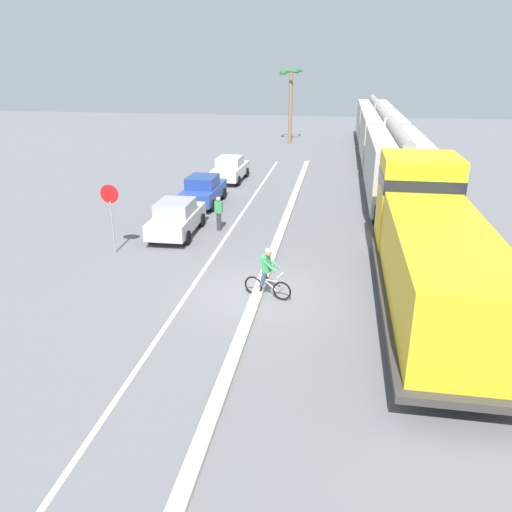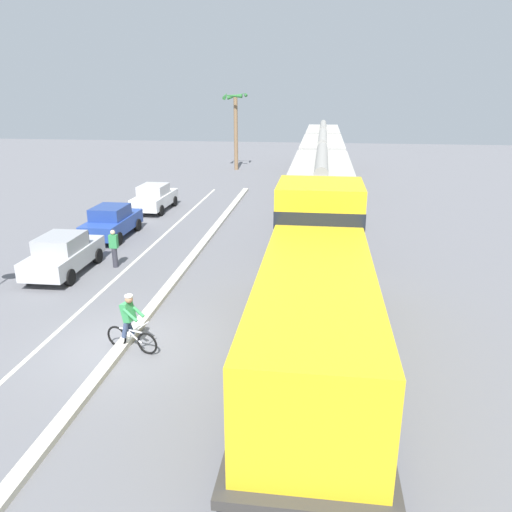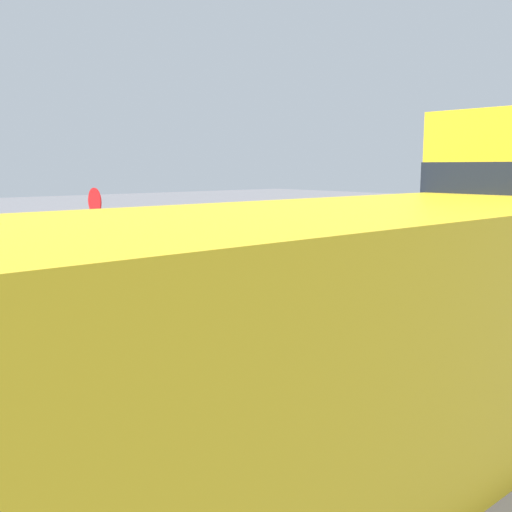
{
  "view_description": "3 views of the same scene",
  "coord_description": "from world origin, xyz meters",
  "px_view_note": "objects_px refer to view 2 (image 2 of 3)",
  "views": [
    {
      "loc": [
        2.46,
        -15.24,
        7.45
      ],
      "look_at": [
        -0.15,
        0.42,
        1.24
      ],
      "focal_mm": 35.0,
      "sensor_mm": 36.0,
      "label": 1
    },
    {
      "loc": [
        5.51,
        -12.31,
        7.1
      ],
      "look_at": [
        3.44,
        3.47,
        1.79
      ],
      "focal_mm": 35.0,
      "sensor_mm": 36.0,
      "label": 2
    },
    {
      "loc": [
        8.92,
        -4.59,
        3.46
      ],
      "look_at": [
        -4.39,
        7.06,
        0.81
      ],
      "focal_mm": 42.0,
      "sensor_mm": 36.0,
      "label": 3
    }
  ],
  "objects_px": {
    "parked_car_blue": "(112,222)",
    "parked_car_white": "(155,197)",
    "palm_tree_near": "(235,116)",
    "locomotive": "(316,292)",
    "parked_car_silver": "(64,254)",
    "cyclist": "(130,324)",
    "hopper_car_lead": "(320,195)",
    "pedestrian_by_cars": "(114,248)",
    "hopper_car_trailing": "(322,146)",
    "hopper_car_middle": "(322,163)"
  },
  "relations": [
    {
      "from": "parked_car_white",
      "to": "hopper_car_lead",
      "type": "bearing_deg",
      "value": -22.15
    },
    {
      "from": "pedestrian_by_cars",
      "to": "palm_tree_near",
      "type": "bearing_deg",
      "value": 88.93
    },
    {
      "from": "parked_car_blue",
      "to": "palm_tree_near",
      "type": "bearing_deg",
      "value": 84.03
    },
    {
      "from": "cyclist",
      "to": "pedestrian_by_cars",
      "type": "height_order",
      "value": "cyclist"
    },
    {
      "from": "hopper_car_lead",
      "to": "parked_car_white",
      "type": "xyz_separation_m",
      "value": [
        -10.11,
        4.12,
        -1.26
      ]
    },
    {
      "from": "hopper_car_lead",
      "to": "cyclist",
      "type": "xyz_separation_m",
      "value": [
        -5.18,
        -12.87,
        -1.26
      ]
    },
    {
      "from": "locomotive",
      "to": "hopper_car_lead",
      "type": "relative_size",
      "value": 1.1
    },
    {
      "from": "hopper_car_trailing",
      "to": "parked_car_silver",
      "type": "relative_size",
      "value": 2.5
    },
    {
      "from": "locomotive",
      "to": "parked_car_white",
      "type": "xyz_separation_m",
      "value": [
        -10.11,
        16.27,
        -0.98
      ]
    },
    {
      "from": "cyclist",
      "to": "palm_tree_near",
      "type": "xyz_separation_m",
      "value": [
        -2.75,
        34.04,
        4.01
      ]
    },
    {
      "from": "parked_car_blue",
      "to": "palm_tree_near",
      "type": "xyz_separation_m",
      "value": [
        2.41,
        23.05,
        4.01
      ]
    },
    {
      "from": "hopper_car_middle",
      "to": "cyclist",
      "type": "distance_m",
      "value": 25.04
    },
    {
      "from": "parked_car_blue",
      "to": "pedestrian_by_cars",
      "type": "bearing_deg",
      "value": -66.09
    },
    {
      "from": "locomotive",
      "to": "parked_car_blue",
      "type": "height_order",
      "value": "locomotive"
    },
    {
      "from": "palm_tree_near",
      "to": "locomotive",
      "type": "bearing_deg",
      "value": -76.62
    },
    {
      "from": "hopper_car_middle",
      "to": "palm_tree_near",
      "type": "xyz_separation_m",
      "value": [
        -7.92,
        9.57,
        2.75
      ]
    },
    {
      "from": "cyclist",
      "to": "locomotive",
      "type": "bearing_deg",
      "value": 7.86
    },
    {
      "from": "parked_car_blue",
      "to": "parked_car_white",
      "type": "relative_size",
      "value": 0.99
    },
    {
      "from": "parked_car_white",
      "to": "hopper_car_trailing",
      "type": "bearing_deg",
      "value": 62.09
    },
    {
      "from": "pedestrian_by_cars",
      "to": "cyclist",
      "type": "bearing_deg",
      "value": -64.09
    },
    {
      "from": "locomotive",
      "to": "parked_car_silver",
      "type": "bearing_deg",
      "value": 153.58
    },
    {
      "from": "parked_car_blue",
      "to": "parked_car_white",
      "type": "distance_m",
      "value": 6.0
    },
    {
      "from": "hopper_car_middle",
      "to": "locomotive",
      "type": "bearing_deg",
      "value": -90.0
    },
    {
      "from": "locomotive",
      "to": "hopper_car_trailing",
      "type": "distance_m",
      "value": 35.36
    },
    {
      "from": "hopper_car_trailing",
      "to": "parked_car_white",
      "type": "bearing_deg",
      "value": -117.91
    },
    {
      "from": "locomotive",
      "to": "hopper_car_lead",
      "type": "bearing_deg",
      "value": 90.0
    },
    {
      "from": "locomotive",
      "to": "palm_tree_near",
      "type": "distance_m",
      "value": 34.38
    },
    {
      "from": "parked_car_silver",
      "to": "cyclist",
      "type": "relative_size",
      "value": 2.47
    },
    {
      "from": "locomotive",
      "to": "parked_car_white",
      "type": "distance_m",
      "value": 19.18
    },
    {
      "from": "locomotive",
      "to": "palm_tree_near",
      "type": "relative_size",
      "value": 1.66
    },
    {
      "from": "locomotive",
      "to": "cyclist",
      "type": "relative_size",
      "value": 6.77
    },
    {
      "from": "parked_car_silver",
      "to": "parked_car_white",
      "type": "xyz_separation_m",
      "value": [
        0.07,
        11.21,
        0.0
      ]
    },
    {
      "from": "hopper_car_lead",
      "to": "parked_car_white",
      "type": "bearing_deg",
      "value": 157.85
    },
    {
      "from": "parked_car_blue",
      "to": "parked_car_white",
      "type": "xyz_separation_m",
      "value": [
        0.22,
        6.0,
        0.0
      ]
    },
    {
      "from": "hopper_car_trailing",
      "to": "palm_tree_near",
      "type": "bearing_deg",
      "value": -165.6
    },
    {
      "from": "parked_car_silver",
      "to": "parked_car_blue",
      "type": "distance_m",
      "value": 5.22
    },
    {
      "from": "locomotive",
      "to": "pedestrian_by_cars",
      "type": "relative_size",
      "value": 7.17
    },
    {
      "from": "parked_car_silver",
      "to": "cyclist",
      "type": "bearing_deg",
      "value": -49.08
    },
    {
      "from": "locomotive",
      "to": "cyclist",
      "type": "height_order",
      "value": "locomotive"
    },
    {
      "from": "cyclist",
      "to": "palm_tree_near",
      "type": "relative_size",
      "value": 0.25
    },
    {
      "from": "hopper_car_lead",
      "to": "parked_car_blue",
      "type": "xyz_separation_m",
      "value": [
        -10.33,
        -1.88,
        -1.26
      ]
    },
    {
      "from": "locomotive",
      "to": "hopper_car_trailing",
      "type": "xyz_separation_m",
      "value": [
        0.0,
        35.36,
        0.28
      ]
    },
    {
      "from": "palm_tree_near",
      "to": "hopper_car_middle",
      "type": "bearing_deg",
      "value": -50.36
    },
    {
      "from": "hopper_car_trailing",
      "to": "palm_tree_near",
      "type": "relative_size",
      "value": 1.52
    },
    {
      "from": "hopper_car_lead",
      "to": "locomotive",
      "type": "bearing_deg",
      "value": -90.0
    },
    {
      "from": "hopper_car_middle",
      "to": "cyclist",
      "type": "bearing_deg",
      "value": -101.95
    },
    {
      "from": "parked_car_silver",
      "to": "cyclist",
      "type": "xyz_separation_m",
      "value": [
        5.01,
        -5.77,
        0.0
      ]
    },
    {
      "from": "hopper_car_lead",
      "to": "palm_tree_near",
      "type": "relative_size",
      "value": 1.52
    },
    {
      "from": "hopper_car_middle",
      "to": "parked_car_silver",
      "type": "relative_size",
      "value": 2.5
    },
    {
      "from": "hopper_car_trailing",
      "to": "hopper_car_middle",
      "type": "bearing_deg",
      "value": -90.0
    }
  ]
}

